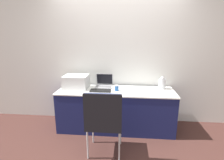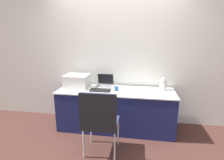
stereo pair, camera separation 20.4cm
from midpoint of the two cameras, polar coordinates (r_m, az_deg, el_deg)
ground_plane at (r=3.15m, az=-1.19°, el=-18.10°), size 14.00×14.00×0.00m
wall_back at (r=3.41m, az=0.06°, el=7.70°), size 8.00×0.05×2.60m
table at (r=3.26m, az=-0.59°, el=-9.58°), size 2.08×0.66×0.74m
printer at (r=3.31m, az=-13.40°, el=-0.44°), size 0.44×0.37×0.24m
laptop_left at (r=3.35m, az=-4.35°, el=-1.30°), size 0.33×0.28×0.24m
external_keyboard at (r=3.10m, az=-5.68°, el=-3.45°), size 0.36×0.17×0.02m
coffee_cup at (r=3.09m, az=-0.38°, el=-2.63°), size 0.08×0.08×0.10m
metal_pitcher at (r=3.29m, az=14.35°, el=-1.14°), size 0.13×0.13×0.23m
chair at (r=2.43m, az=-5.21°, el=-12.11°), size 0.50×0.44×0.98m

